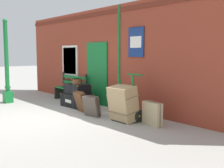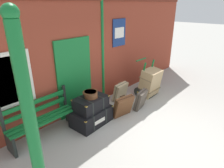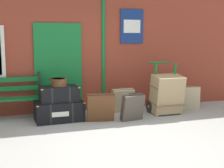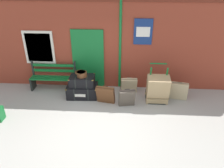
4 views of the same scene
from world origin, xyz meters
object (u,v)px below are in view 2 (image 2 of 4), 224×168
object	(u,v)px
lamp_post	(39,167)
suitcase_charcoal	(123,106)
large_brown_trunk	(150,82)
suitcase_tan	(141,100)
steamer_trunk_middle	(91,103)
suitcase_oxblood	(154,80)
round_hatbox	(91,94)
steamer_trunk_base	(91,116)
porters_trolley	(145,86)
platform_bench	(42,119)
suitcase_brown	(120,91)

from	to	relation	value
lamp_post	suitcase_charcoal	world-z (taller)	lamp_post
large_brown_trunk	suitcase_tan	size ratio (longest dim) A/B	1.57
steamer_trunk_middle	suitcase_oxblood	size ratio (longest dim) A/B	1.33
round_hatbox	suitcase_tan	bearing A→B (deg)	-18.80
lamp_post	large_brown_trunk	bearing A→B (deg)	15.09
steamer_trunk_base	suitcase_charcoal	xyz separation A→B (m)	(0.82, -0.39, 0.09)
steamer_trunk_middle	round_hatbox	world-z (taller)	round_hatbox
round_hatbox	suitcase_charcoal	world-z (taller)	round_hatbox
steamer_trunk_base	suitcase_charcoal	world-z (taller)	suitcase_charcoal
steamer_trunk_middle	large_brown_trunk	distance (m)	2.47
lamp_post	steamer_trunk_middle	bearing A→B (deg)	34.17
large_brown_trunk	suitcase_tan	distance (m)	1.03
porters_trolley	suitcase_tan	world-z (taller)	porters_trolley
lamp_post	round_hatbox	bearing A→B (deg)	33.98
large_brown_trunk	platform_bench	bearing A→B (deg)	169.15
round_hatbox	suitcase_brown	xyz separation A→B (m)	(1.55, 0.32, -0.55)
large_brown_trunk	lamp_post	bearing A→B (deg)	-164.91
steamer_trunk_base	platform_bench	bearing A→B (deg)	157.17
porters_trolley	suitcase_brown	distance (m)	0.97
steamer_trunk_middle	suitcase_brown	xyz separation A→B (m)	(1.55, 0.31, -0.30)
steamer_trunk_middle	suitcase_oxblood	bearing A→B (deg)	0.99
porters_trolley	suitcase_oxblood	size ratio (longest dim) A/B	1.95
steamer_trunk_middle	suitcase_charcoal	world-z (taller)	steamer_trunk_middle
steamer_trunk_base	steamer_trunk_middle	world-z (taller)	steamer_trunk_middle
suitcase_brown	suitcase_tan	bearing A→B (deg)	-94.98
round_hatbox	suitcase_tan	distance (m)	1.66
steamer_trunk_middle	round_hatbox	xyz separation A→B (m)	(0.00, -0.01, 0.26)
round_hatbox	suitcase_brown	bearing A→B (deg)	11.66
steamer_trunk_middle	suitcase_charcoal	size ratio (longest dim) A/B	1.32
porters_trolley	suitcase_tan	size ratio (longest dim) A/B	2.02
suitcase_charcoal	suitcase_brown	world-z (taller)	suitcase_charcoal
suitcase_oxblood	suitcase_brown	xyz separation A→B (m)	(-1.62, 0.26, 0.00)
steamer_trunk_middle	suitcase_oxblood	xyz separation A→B (m)	(3.18, 0.05, -0.30)
lamp_post	suitcase_oxblood	xyz separation A→B (m)	(5.35, 1.53, -0.82)
steamer_trunk_middle	suitcase_tan	xyz separation A→B (m)	(1.48, -0.52, -0.29)
porters_trolley	large_brown_trunk	size ratio (longest dim) A/B	1.28
round_hatbox	suitcase_brown	distance (m)	1.68
round_hatbox	large_brown_trunk	xyz separation A→B (m)	(2.45, -0.22, -0.37)
lamp_post	suitcase_tan	bearing A→B (deg)	14.73
steamer_trunk_middle	porters_trolley	distance (m)	2.47
steamer_trunk_middle	porters_trolley	size ratio (longest dim) A/B	0.68
lamp_post	suitcase_oxblood	distance (m)	5.63
platform_bench	suitcase_tan	xyz separation A→B (m)	(2.60, -0.97, -0.16)
round_hatbox	suitcase_brown	size ratio (longest dim) A/B	0.65
steamer_trunk_base	suitcase_brown	xyz separation A→B (m)	(1.57, 0.32, 0.07)
large_brown_trunk	round_hatbox	bearing A→B (deg)	174.91
suitcase_tan	suitcase_oxblood	bearing A→B (deg)	18.59
large_brown_trunk	suitcase_oxblood	distance (m)	0.80
porters_trolley	suitcase_charcoal	xyz separation A→B (m)	(-1.64, -0.34, 0.03)
porters_trolley	lamp_post	bearing A→B (deg)	-162.93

